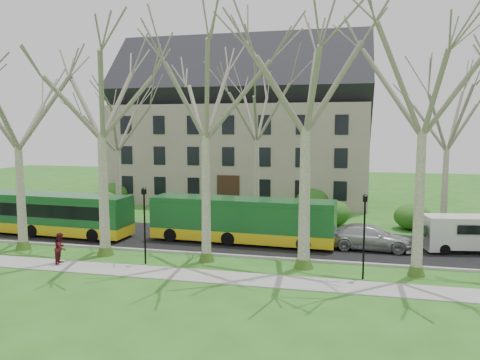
{
  "coord_description": "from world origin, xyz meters",
  "views": [
    {
      "loc": [
        5.08,
        -25.07,
        7.68
      ],
      "look_at": [
        -1.39,
        3.0,
        4.48
      ],
      "focal_mm": 35.0,
      "sensor_mm": 36.0,
      "label": 1
    }
  ],
  "objects_px": {
    "bus_follow": "(242,220)",
    "sedan": "(370,237)",
    "pedestrian_b": "(61,248)",
    "van_a": "(467,234)",
    "bus_lead": "(50,214)"
  },
  "relations": [
    {
      "from": "bus_follow",
      "to": "sedan",
      "type": "xyz_separation_m",
      "value": [
        8.27,
        0.05,
        -0.76
      ]
    },
    {
      "from": "bus_follow",
      "to": "pedestrian_b",
      "type": "height_order",
      "value": "bus_follow"
    },
    {
      "from": "pedestrian_b",
      "to": "bus_follow",
      "type": "bearing_deg",
      "value": -64.04
    },
    {
      "from": "sedan",
      "to": "van_a",
      "type": "height_order",
      "value": "van_a"
    },
    {
      "from": "pedestrian_b",
      "to": "sedan",
      "type": "bearing_deg",
      "value": -79.98
    },
    {
      "from": "sedan",
      "to": "van_a",
      "type": "bearing_deg",
      "value": -80.33
    },
    {
      "from": "bus_lead",
      "to": "van_a",
      "type": "height_order",
      "value": "bus_lead"
    },
    {
      "from": "bus_lead",
      "to": "pedestrian_b",
      "type": "distance_m",
      "value": 8.12
    },
    {
      "from": "van_a",
      "to": "sedan",
      "type": "bearing_deg",
      "value": 177.35
    },
    {
      "from": "bus_follow",
      "to": "sedan",
      "type": "bearing_deg",
      "value": 3.16
    },
    {
      "from": "van_a",
      "to": "pedestrian_b",
      "type": "relative_size",
      "value": 2.91
    },
    {
      "from": "bus_follow",
      "to": "bus_lead",
      "type": "bearing_deg",
      "value": -173.97
    },
    {
      "from": "bus_follow",
      "to": "pedestrian_b",
      "type": "xyz_separation_m",
      "value": [
        -8.92,
        -7.1,
        -0.66
      ]
    },
    {
      "from": "bus_lead",
      "to": "van_a",
      "type": "bearing_deg",
      "value": 6.38
    },
    {
      "from": "bus_follow",
      "to": "van_a",
      "type": "bearing_deg",
      "value": 6.09
    }
  ]
}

